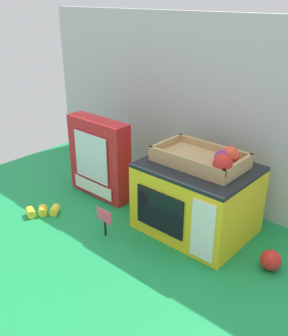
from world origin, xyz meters
TOP-DOWN VIEW (x-y plane):
  - ground_plane at (0.00, 0.00)m, footprint 1.70×1.70m
  - display_back_panel at (0.00, 0.28)m, footprint 1.61×0.03m
  - toy_microwave at (0.18, 0.04)m, footprint 0.36×0.29m
  - food_groups_crate at (0.20, 0.05)m, footprint 0.29×0.18m
  - cookie_set_box at (-0.26, -0.00)m, footprint 0.28×0.08m
  - price_sign at (-0.03, -0.20)m, footprint 0.07×0.01m
  - loose_toy_banana at (-0.30, -0.26)m, footprint 0.11×0.12m
  - loose_toy_apple at (0.47, 0.01)m, footprint 0.06×0.06m

SIDE VIEW (x-z plane):
  - ground_plane at x=0.00m, z-range 0.00..0.00m
  - loose_toy_banana at x=-0.30m, z-range 0.00..0.03m
  - loose_toy_apple at x=0.47m, z-range 0.00..0.06m
  - price_sign at x=-0.03m, z-range 0.02..0.12m
  - toy_microwave at x=0.18m, z-range 0.00..0.24m
  - cookie_set_box at x=-0.26m, z-range 0.00..0.32m
  - food_groups_crate at x=0.20m, z-range 0.23..0.31m
  - display_back_panel at x=0.00m, z-range 0.00..0.70m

